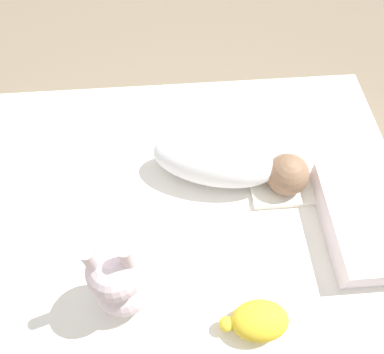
% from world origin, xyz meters
% --- Properties ---
extents(ground_plane, '(12.00, 12.00, 0.00)m').
position_xyz_m(ground_plane, '(0.00, 0.00, 0.00)').
color(ground_plane, '#7A6B56').
extents(bed_mattress, '(1.53, 1.01, 0.18)m').
position_xyz_m(bed_mattress, '(0.00, 0.00, 0.09)').
color(bed_mattress, white).
rests_on(bed_mattress, ground_plane).
extents(burp_cloth, '(0.21, 0.15, 0.02)m').
position_xyz_m(burp_cloth, '(-0.37, -0.01, 0.19)').
color(burp_cloth, white).
rests_on(burp_cloth, bed_mattress).
extents(swaddled_baby, '(0.50, 0.27, 0.15)m').
position_xyz_m(swaddled_baby, '(-0.19, -0.07, 0.26)').
color(swaddled_baby, white).
rests_on(swaddled_baby, bed_mattress).
extents(bunny_plush, '(0.15, 0.15, 0.33)m').
position_xyz_m(bunny_plush, '(0.13, 0.30, 0.32)').
color(bunny_plush, silver).
rests_on(bunny_plush, bed_mattress).
extents(turtle_plush, '(0.18, 0.11, 0.09)m').
position_xyz_m(turtle_plush, '(-0.21, 0.40, 0.23)').
color(turtle_plush, yellow).
rests_on(turtle_plush, bed_mattress).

